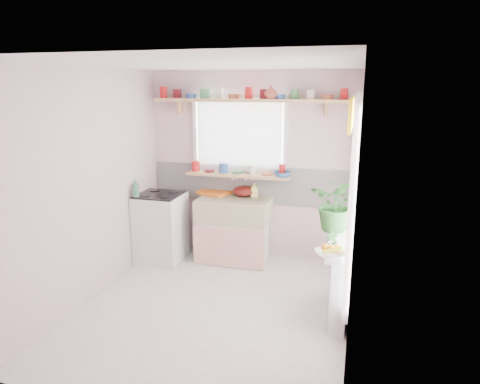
# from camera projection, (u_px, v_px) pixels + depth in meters

# --- Properties ---
(room) EXTENTS (3.20, 3.20, 3.20)m
(room) POSITION_uv_depth(u_px,v_px,m) (291.00, 170.00, 4.88)
(room) COLOR white
(room) RESTS_ON ground
(sink_unit) EXTENTS (0.95, 0.65, 1.11)m
(sink_unit) POSITION_uv_depth(u_px,v_px,m) (234.00, 229.00, 5.72)
(sink_unit) COLOR white
(sink_unit) RESTS_ON ground
(cooker) EXTENTS (0.58, 0.58, 0.93)m
(cooker) POSITION_uv_depth(u_px,v_px,m) (161.00, 227.00, 5.74)
(cooker) COLOR white
(cooker) RESTS_ON ground
(radiator_ledge) EXTENTS (0.22, 0.95, 0.78)m
(radiator_ledge) POSITION_uv_depth(u_px,v_px,m) (340.00, 279.00, 4.33)
(radiator_ledge) COLOR white
(radiator_ledge) RESTS_ON ground
(windowsill) EXTENTS (1.40, 0.22, 0.04)m
(windowsill) POSITION_uv_depth(u_px,v_px,m) (238.00, 175.00, 5.73)
(windowsill) COLOR tan
(windowsill) RESTS_ON room
(pine_shelf) EXTENTS (2.52, 0.24, 0.04)m
(pine_shelf) POSITION_uv_depth(u_px,v_px,m) (249.00, 100.00, 5.44)
(pine_shelf) COLOR tan
(pine_shelf) RESTS_ON room
(shelf_crockery) EXTENTS (2.47, 0.11, 0.12)m
(shelf_crockery) POSITION_uv_depth(u_px,v_px,m) (247.00, 94.00, 5.43)
(shelf_crockery) COLOR red
(shelf_crockery) RESTS_ON pine_shelf
(sill_crockery) EXTENTS (1.35, 0.11, 0.12)m
(sill_crockery) POSITION_uv_depth(u_px,v_px,m) (236.00, 169.00, 5.71)
(sill_crockery) COLOR red
(sill_crockery) RESTS_ON windowsill
(dish_tray) EXTENTS (0.49, 0.42, 0.04)m
(dish_tray) POSITION_uv_depth(u_px,v_px,m) (214.00, 192.00, 5.90)
(dish_tray) COLOR orange
(dish_tray) RESTS_ON sink_unit
(colander) EXTENTS (0.38, 0.38, 0.13)m
(colander) POSITION_uv_depth(u_px,v_px,m) (244.00, 191.00, 5.78)
(colander) COLOR #55110E
(colander) RESTS_ON sink_unit
(jade_plant) EXTENTS (0.68, 0.64, 0.59)m
(jade_plant) POSITION_uv_depth(u_px,v_px,m) (337.00, 204.00, 4.56)
(jade_plant) COLOR #2C6126
(jade_plant) RESTS_ON radiator_ledge
(fruit_bowl) EXTENTS (0.36, 0.36, 0.07)m
(fruit_bowl) POSITION_uv_depth(u_px,v_px,m) (330.00, 255.00, 3.88)
(fruit_bowl) COLOR silver
(fruit_bowl) RESTS_ON radiator_ledge
(herb_pot) EXTENTS (0.13, 0.11, 0.21)m
(herb_pot) POSITION_uv_depth(u_px,v_px,m) (332.00, 243.00, 3.97)
(herb_pot) COLOR #2F6E2C
(herb_pot) RESTS_ON radiator_ledge
(soap_bottle_sink) EXTENTS (0.11, 0.12, 0.20)m
(soap_bottle_sink) POSITION_uv_depth(u_px,v_px,m) (254.00, 189.00, 5.73)
(soap_bottle_sink) COLOR #D9D760
(soap_bottle_sink) RESTS_ON sink_unit
(sill_cup) EXTENTS (0.14, 0.14, 0.11)m
(sill_cup) POSITION_uv_depth(u_px,v_px,m) (248.00, 169.00, 5.73)
(sill_cup) COLOR beige
(sill_cup) RESTS_ON windowsill
(sill_bowl) EXTENTS (0.29, 0.29, 0.07)m
(sill_bowl) POSITION_uv_depth(u_px,v_px,m) (282.00, 174.00, 5.49)
(sill_bowl) COLOR #2E5D97
(sill_bowl) RESTS_ON windowsill
(shelf_vase) EXTENTS (0.19, 0.19, 0.17)m
(shelf_vase) POSITION_uv_depth(u_px,v_px,m) (271.00, 92.00, 5.28)
(shelf_vase) COLOR #A14331
(shelf_vase) RESTS_ON pine_shelf
(cooker_bottle) EXTENTS (0.12, 0.12, 0.23)m
(cooker_bottle) POSITION_uv_depth(u_px,v_px,m) (136.00, 188.00, 5.45)
(cooker_bottle) COLOR #418259
(cooker_bottle) RESTS_ON cooker
(fruit) EXTENTS (0.20, 0.14, 0.10)m
(fruit) POSITION_uv_depth(u_px,v_px,m) (332.00, 249.00, 3.87)
(fruit) COLOR orange
(fruit) RESTS_ON fruit_bowl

